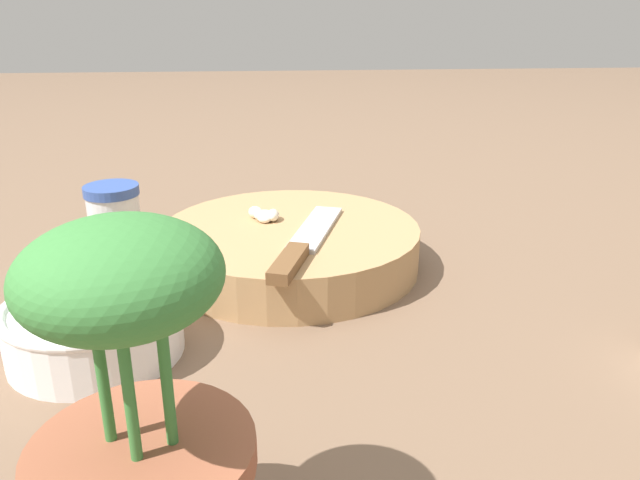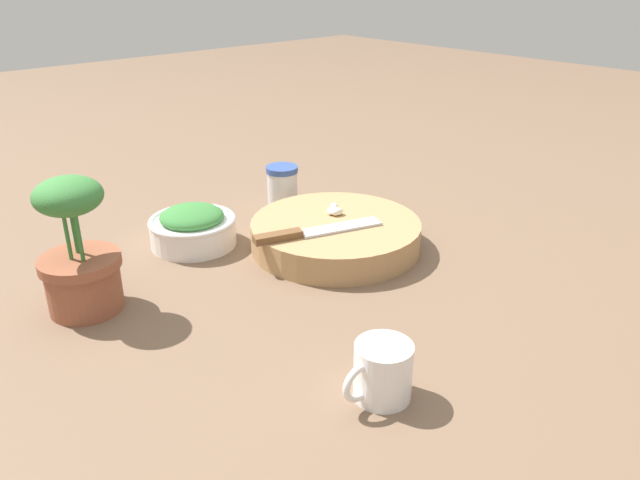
# 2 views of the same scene
# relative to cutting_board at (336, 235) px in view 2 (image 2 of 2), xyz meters

# --- Properties ---
(ground_plane) EXTENTS (5.00, 5.00, 0.00)m
(ground_plane) POSITION_rel_cutting_board_xyz_m (-0.06, 0.11, -0.03)
(ground_plane) COLOR brown
(cutting_board) EXTENTS (0.31, 0.31, 0.05)m
(cutting_board) POSITION_rel_cutting_board_xyz_m (0.00, 0.00, 0.00)
(cutting_board) COLOR tan
(cutting_board) RESTS_ON ground_plane
(chef_knife) EXTENTS (0.10, 0.23, 0.01)m
(chef_knife) POSITION_rel_cutting_board_xyz_m (-0.01, 0.07, 0.03)
(chef_knife) COLOR brown
(chef_knife) RESTS_ON cutting_board
(garlic_cloves) EXTENTS (0.04, 0.04, 0.02)m
(garlic_cloves) POSITION_rel_cutting_board_xyz_m (0.03, -0.03, 0.03)
(garlic_cloves) COLOR silver
(garlic_cloves) RESTS_ON cutting_board
(herb_bowl) EXTENTS (0.16, 0.16, 0.07)m
(herb_bowl) POSITION_rel_cutting_board_xyz_m (0.19, 0.19, 0.01)
(herb_bowl) COLOR white
(herb_bowl) RESTS_ON ground_plane
(spice_jar) EXTENTS (0.07, 0.07, 0.09)m
(spice_jar) POSITION_rel_cutting_board_xyz_m (0.22, -0.05, 0.02)
(spice_jar) COLOR silver
(spice_jar) RESTS_ON ground_plane
(coffee_mug) EXTENTS (0.07, 0.10, 0.07)m
(coffee_mug) POSITION_rel_cutting_board_xyz_m (-0.35, 0.26, 0.01)
(coffee_mug) COLOR white
(coffee_mug) RESTS_ON ground_plane
(potted_herb) EXTENTS (0.12, 0.12, 0.21)m
(potted_herb) POSITION_rel_cutting_board_xyz_m (0.10, 0.43, 0.06)
(potted_herb) COLOR #935138
(potted_herb) RESTS_ON ground_plane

